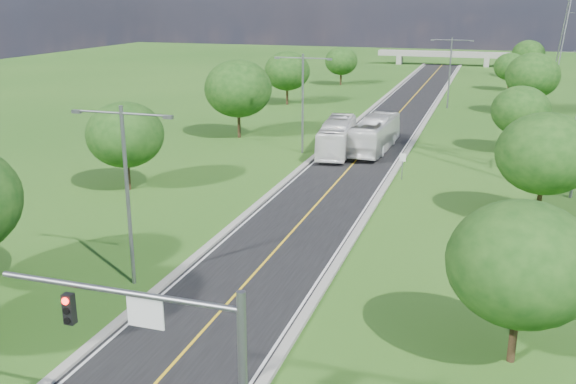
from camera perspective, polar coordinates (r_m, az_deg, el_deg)
name	(u,v)px	position (r m, az deg, el deg)	size (l,w,h in m)	color
ground	(385,129)	(79.12, 8.60, 5.56)	(260.00, 260.00, 0.00)	#235016
road	(393,120)	(84.94, 9.28, 6.33)	(8.00, 150.00, 0.06)	black
curb_left	(360,118)	(85.65, 6.46, 6.58)	(0.50, 150.00, 0.22)	gray
curb_right	(426,121)	(84.42, 12.14, 6.16)	(0.50, 150.00, 0.22)	gray
signal_mast	(179,350)	(20.68, -9.69, -13.67)	(8.54, 0.33, 7.20)	slate
speed_limit_sign	(403,162)	(56.78, 10.15, 2.65)	(0.55, 0.09, 2.40)	slate
overpass	(443,55)	(157.66, 13.58, 11.77)	(30.00, 3.00, 3.20)	gray
streetlight_near_left	(127,181)	(35.25, -14.16, 0.94)	(5.90, 0.25, 10.00)	slate
streetlight_mid_left	(303,95)	(64.98, 1.31, 8.61)	(5.90, 0.25, 10.00)	slate
streetlight_far_right	(450,66)	(95.32, 14.22, 10.77)	(5.90, 0.25, 10.00)	slate
tree_lb	(125,135)	(53.91, -14.28, 4.96)	(6.30, 6.30, 7.33)	black
tree_lc	(238,89)	(72.67, -4.45, 9.16)	(7.56, 7.56, 8.79)	black
tree_ld	(287,71)	(95.82, -0.08, 10.71)	(6.72, 6.72, 7.82)	black
tree_le	(341,61)	(118.24, 4.75, 11.53)	(5.88, 5.88, 6.84)	black
tree_ra	(521,264)	(28.77, 20.04, -5.99)	(6.30, 6.30, 7.33)	black
tree_rb	(545,154)	(47.94, 21.87, 3.18)	(6.72, 6.72, 7.82)	black
tree_rc	(521,111)	(69.58, 19.98, 6.82)	(5.88, 5.88, 6.84)	black
tree_rd	(533,76)	(93.31, 20.92, 9.64)	(7.14, 7.14, 8.30)	black
tree_re	(510,67)	(117.22, 19.15, 10.48)	(5.46, 5.46, 6.35)	black
tree_rf	(528,54)	(137.19, 20.58, 11.41)	(6.30, 6.30, 7.33)	black
bus_outbound	(375,134)	(67.02, 7.74, 5.09)	(2.88, 12.31, 3.43)	white
bus_inbound	(337,137)	(65.82, 4.37, 4.93)	(2.78, 11.88, 3.31)	white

